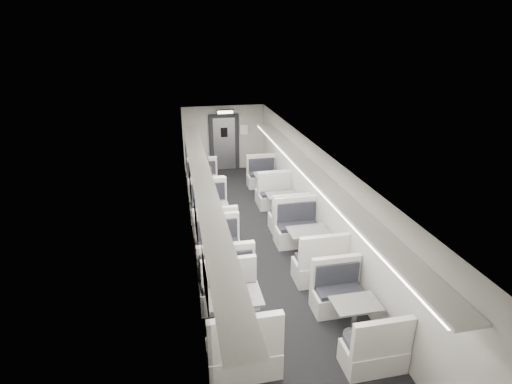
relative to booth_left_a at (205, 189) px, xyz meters
name	(u,v)px	position (x,y,z in m)	size (l,w,h in m)	color
room	(257,201)	(1.00, -3.14, 0.83)	(3.24, 12.24, 2.64)	black
booth_left_a	(205,189)	(0.00, 0.00, 0.00)	(1.01, 2.05, 1.10)	white
booth_left_b	(212,219)	(0.00, -2.18, 0.02)	(1.06, 2.15, 1.15)	white
booth_left_c	(223,265)	(0.00, -4.39, 0.00)	(1.02, 2.08, 1.11)	white
booth_left_d	(235,315)	(0.00, -6.05, 0.04)	(1.11, 2.26, 1.21)	white
booth_right_a	(267,184)	(2.00, 0.06, -0.01)	(0.98, 2.00, 1.07)	white
booth_right_b	(281,206)	(2.00, -1.68, -0.01)	(0.99, 2.00, 1.07)	white
booth_right_c	(308,245)	(2.00, -4.00, 0.02)	(1.08, 2.19, 1.17)	white
booth_right_d	(354,319)	(2.00, -6.50, -0.02)	(0.96, 1.95, 1.04)	white
passenger	(206,179)	(0.05, -0.10, 0.35)	(0.52, 0.34, 1.44)	black
window_a	(186,157)	(-0.49, 0.26, 0.98)	(0.02, 1.18, 0.84)	black
window_b	(190,182)	(-0.49, -1.94, 0.98)	(0.02, 1.18, 0.84)	black
window_c	(196,220)	(-0.49, -4.14, 0.98)	(0.02, 1.18, 0.84)	black
window_d	(206,282)	(-0.49, -6.34, 0.98)	(0.02, 1.18, 0.84)	black
luggage_rack_left	(204,181)	(-0.24, -3.44, 1.55)	(0.46, 10.40, 0.09)	white
luggage_rack_right	(313,173)	(2.24, -3.44, 1.55)	(0.46, 10.40, 0.09)	white
vestibule_door	(224,143)	(1.00, 2.79, 0.67)	(1.10, 0.13, 2.10)	black
exit_sign	(225,112)	(1.00, 2.30, 1.91)	(0.62, 0.12, 0.16)	black
wall_notice	(244,130)	(1.75, 2.78, 1.13)	(0.32, 0.02, 0.40)	white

